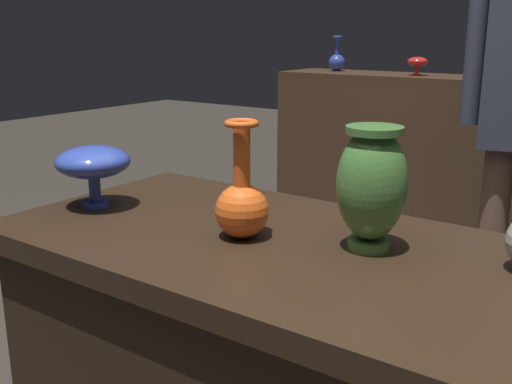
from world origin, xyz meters
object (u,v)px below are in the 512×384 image
vase_centerpiece (242,202)px  shelf_vase_far_left (337,60)px  shelf_vase_left (417,62)px  vase_right_accent (93,163)px  vase_tall_behind (372,184)px

vase_centerpiece → shelf_vase_far_left: (-0.99, 2.27, 0.18)m
vase_centerpiece → shelf_vase_left: shelf_vase_left is taller
vase_centerpiece → vase_right_accent: vase_centerpiece is taller
vase_right_accent → shelf_vase_left: 2.23m
vase_tall_behind → vase_right_accent: (-0.69, -0.12, -0.02)m
shelf_vase_far_left → shelf_vase_left: bearing=-7.6°
vase_centerpiece → shelf_vase_far_left: shelf_vase_far_left is taller
vase_centerpiece → vase_right_accent: 0.44m
vase_right_accent → vase_centerpiece: bearing=3.8°
vase_right_accent → shelf_vase_far_left: (-0.55, 2.29, 0.14)m
vase_tall_behind → shelf_vase_far_left: bearing=119.7°
shelf_vase_far_left → vase_tall_behind: bearing=-60.3°
shelf_vase_far_left → vase_centerpiece: bearing=-66.4°
vase_tall_behind → shelf_vase_left: 2.23m
vase_centerpiece → vase_tall_behind: vase_centerpiece is taller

